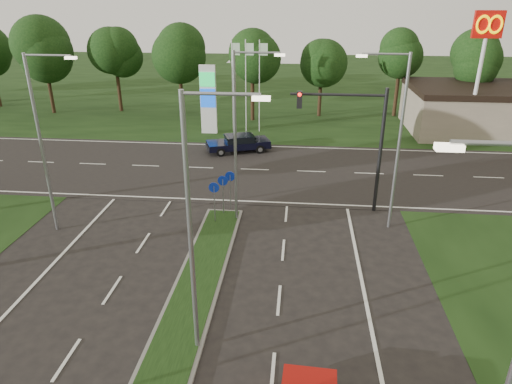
{
  "coord_description": "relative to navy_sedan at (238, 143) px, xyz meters",
  "views": [
    {
      "loc": [
        4.07,
        -6.27,
        11.33
      ],
      "look_at": [
        1.98,
        14.89,
        2.2
      ],
      "focal_mm": 32.0,
      "sensor_mm": 36.0,
      "label": 1
    }
  ],
  "objects": [
    {
      "name": "gas_pylon",
      "position": [
        -3.08,
        5.04,
        2.48
      ],
      "size": [
        5.8,
        1.26,
        8.0
      ],
      "color": "silver",
      "rests_on": "ground"
    },
    {
      "name": "verge_far",
      "position": [
        0.71,
        26.99,
        -0.72
      ],
      "size": [
        160.0,
        50.0,
        0.02
      ],
      "primitive_type": "cube",
      "color": "black",
      "rests_on": "ground"
    },
    {
      "name": "median_signs",
      "position": [
        0.71,
        -11.61,
        1.0
      ],
      "size": [
        1.16,
        1.76,
        2.38
      ],
      "color": "gray",
      "rests_on": "ground"
    },
    {
      "name": "navy_sedan",
      "position": [
        0.0,
        0.0,
        0.0
      ],
      "size": [
        5.23,
        3.48,
        1.33
      ],
      "rotation": [
        0.0,
        0.0,
        1.91
      ],
      "color": "black",
      "rests_on": "ground"
    },
    {
      "name": "streetlight_median_near",
      "position": [
        1.71,
        -22.01,
        4.36
      ],
      "size": [
        2.53,
        0.22,
        9.0
      ],
      "color": "gray",
      "rests_on": "ground"
    },
    {
      "name": "commercial_building",
      "position": [
        22.71,
        7.99,
        1.28
      ],
      "size": [
        16.0,
        9.0,
        4.0
      ],
      "primitive_type": "cube",
      "color": "gray",
      "rests_on": "ground"
    },
    {
      "name": "cross_road",
      "position": [
        0.71,
        -4.01,
        -0.72
      ],
      "size": [
        160.0,
        12.0,
        0.02
      ],
      "primitive_type": "cube",
      "color": "black",
      "rests_on": "ground"
    },
    {
      "name": "treeline_far",
      "position": [
        0.81,
        11.92,
        6.11
      ],
      "size": [
        6.0,
        6.0,
        9.9
      ],
      "color": "black",
      "rests_on": "ground"
    },
    {
      "name": "traffic_signal",
      "position": [
        7.89,
        -10.01,
        3.94
      ],
      "size": [
        5.1,
        0.42,
        7.0
      ],
      "color": "black",
      "rests_on": "ground"
    },
    {
      "name": "streetlight_left_far",
      "position": [
        -7.59,
        -14.01,
        4.36
      ],
      "size": [
        2.53,
        0.22,
        9.0
      ],
      "color": "gray",
      "rests_on": "ground"
    },
    {
      "name": "streetlight_right_far",
      "position": [
        9.51,
        -12.01,
        4.36
      ],
      "size": [
        2.53,
        0.22,
        9.0
      ],
      "rotation": [
        0.0,
        0.0,
        3.14
      ],
      "color": "gray",
      "rests_on": "ground"
    },
    {
      "name": "streetlight_median_far",
      "position": [
        1.71,
        -12.01,
        4.36
      ],
      "size": [
        2.53,
        0.22,
        9.0
      ],
      "color": "gray",
      "rests_on": "ground"
    },
    {
      "name": "mcdonalds_sign",
      "position": [
        18.71,
        3.96,
        7.27
      ],
      "size": [
        2.2,
        0.47,
        10.4
      ],
      "color": "silver",
      "rests_on": "ground"
    }
  ]
}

